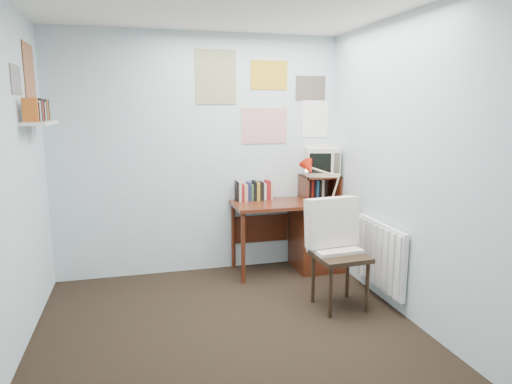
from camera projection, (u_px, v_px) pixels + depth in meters
ground at (237, 349)px, 3.34m from camera, size 3.50×3.50×0.00m
back_wall at (200, 155)px, 4.77m from camera, size 3.00×0.02×2.50m
right_wall at (427, 173)px, 3.49m from camera, size 0.02×3.50×2.50m
desk at (312, 232)px, 4.97m from camera, size 1.20×0.55×0.76m
desk_chair at (340, 257)px, 3.97m from camera, size 0.51×0.49×0.93m
desk_lamp at (340, 184)px, 4.71m from camera, size 0.33×0.30×0.41m
tv_riser at (320, 187)px, 5.01m from camera, size 0.40×0.30×0.25m
crt_tv at (322, 160)px, 4.98m from camera, size 0.42×0.40×0.33m
book_row at (263, 190)px, 4.92m from camera, size 0.60×0.14×0.22m
radiator at (380, 255)px, 4.15m from camera, size 0.09×0.80×0.60m
wall_shelf at (40, 123)px, 3.73m from camera, size 0.20×0.62×0.24m
posters_back at (265, 97)px, 4.83m from camera, size 1.20×0.01×0.90m
posters_left at (23, 75)px, 3.64m from camera, size 0.01×0.70×0.60m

